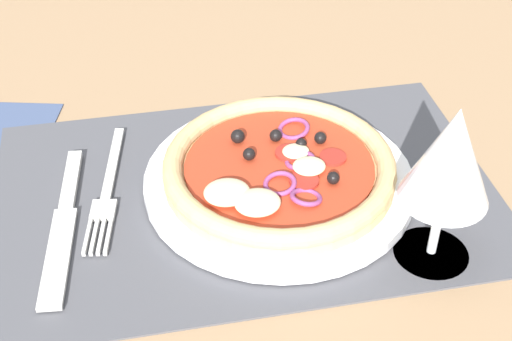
{
  "coord_description": "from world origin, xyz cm",
  "views": [
    {
      "loc": [
        9.2,
        51.26,
        44.38
      ],
      "look_at": [
        -0.94,
        0.0,
        2.56
      ],
      "focal_mm": 51.22,
      "sensor_mm": 36.0,
      "label": 1
    }
  ],
  "objects_px": {
    "plate": "(280,184)",
    "fork": "(107,193)",
    "pizza": "(280,170)",
    "knife": "(64,224)",
    "wine_glass": "(450,160)"
  },
  "relations": [
    {
      "from": "plate",
      "to": "wine_glass",
      "type": "xyz_separation_m",
      "value": [
        -0.11,
        0.11,
        0.09
      ]
    },
    {
      "from": "plate",
      "to": "pizza",
      "type": "bearing_deg",
      "value": 53.27
    },
    {
      "from": "knife",
      "to": "wine_glass",
      "type": "relative_size",
      "value": 1.35
    },
    {
      "from": "plate",
      "to": "pizza",
      "type": "distance_m",
      "value": 0.02
    },
    {
      "from": "pizza",
      "to": "knife",
      "type": "relative_size",
      "value": 1.07
    },
    {
      "from": "plate",
      "to": "pizza",
      "type": "height_order",
      "value": "pizza"
    },
    {
      "from": "pizza",
      "to": "knife",
      "type": "bearing_deg",
      "value": 3.69
    },
    {
      "from": "fork",
      "to": "knife",
      "type": "relative_size",
      "value": 0.9
    },
    {
      "from": "pizza",
      "to": "fork",
      "type": "xyz_separation_m",
      "value": [
        0.16,
        -0.02,
        -0.02
      ]
    },
    {
      "from": "plate",
      "to": "fork",
      "type": "xyz_separation_m",
      "value": [
        0.16,
        -0.02,
        -0.0
      ]
    },
    {
      "from": "knife",
      "to": "wine_glass",
      "type": "xyz_separation_m",
      "value": [
        -0.31,
        0.09,
        0.1
      ]
    },
    {
      "from": "fork",
      "to": "knife",
      "type": "height_order",
      "value": "knife"
    },
    {
      "from": "plate",
      "to": "wine_glass",
      "type": "distance_m",
      "value": 0.18
    },
    {
      "from": "pizza",
      "to": "fork",
      "type": "relative_size",
      "value": 1.2
    },
    {
      "from": "knife",
      "to": "plate",
      "type": "bearing_deg",
      "value": 100.02
    }
  ]
}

